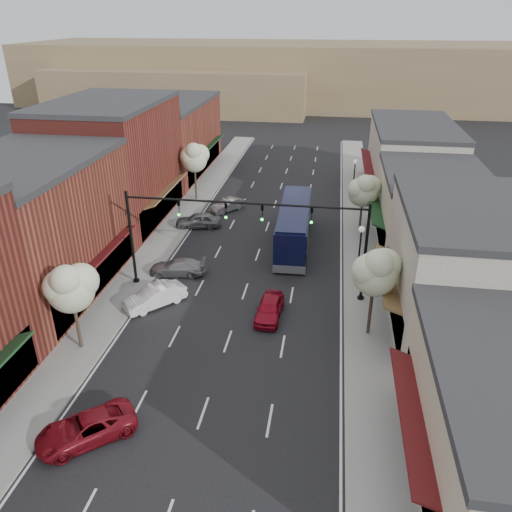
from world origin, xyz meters
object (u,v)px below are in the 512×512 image
at_px(lamp_post_near, 360,245).
at_px(parked_car_e, 227,205).
at_px(tree_right_far, 364,190).
at_px(lamp_post_far, 354,173).
at_px(signal_mast_right, 330,236).
at_px(tree_left_near, 71,286).
at_px(parked_car_b, 155,296).
at_px(parked_car_a, 86,428).
at_px(tree_right_near, 376,270).
at_px(parked_car_d, 198,220).
at_px(tree_left_far, 194,157).
at_px(coach_bus, 294,225).
at_px(parked_car_c, 177,267).
at_px(red_hatchback, 270,308).
at_px(signal_mast_left, 163,226).

distance_m(lamp_post_near, parked_car_e, 17.94).
bearing_deg(tree_right_far, lamp_post_far, 93.88).
xyz_separation_m(signal_mast_right, tree_left_near, (-13.87, -8.05, -0.40)).
bearing_deg(parked_car_b, parked_car_a, -43.28).
height_order(tree_right_near, lamp_post_far, tree_right_near).
bearing_deg(parked_car_d, tree_left_far, -175.61).
xyz_separation_m(coach_bus, parked_car_c, (-8.14, -6.62, -1.19)).
bearing_deg(parked_car_a, red_hatchback, 108.69).
bearing_deg(parked_car_b, parked_car_c, 130.43).
relative_size(tree_right_near, coach_bus, 0.53).
xyz_separation_m(tree_left_far, parked_car_b, (2.63, -20.69, -3.90)).
height_order(tree_right_far, lamp_post_far, tree_right_far).
bearing_deg(parked_car_a, parked_car_c, 142.15).
relative_size(parked_car_b, parked_car_d, 1.05).
bearing_deg(tree_right_far, tree_right_near, -90.00).
relative_size(tree_right_near, parked_car_e, 1.61).
xyz_separation_m(tree_right_far, coach_bus, (-5.64, -3.57, -2.20)).
relative_size(tree_right_far, lamp_post_near, 1.22).
distance_m(tree_right_near, parked_car_b, 14.53).
distance_m(coach_bus, parked_car_c, 10.56).
xyz_separation_m(tree_right_near, parked_car_a, (-13.20, -10.33, -3.83)).
relative_size(signal_mast_left, parked_car_e, 2.23).
xyz_separation_m(tree_left_near, parked_car_b, (2.63, 5.31, -3.52)).
height_order(lamp_post_near, parked_car_b, lamp_post_near).
distance_m(parked_car_b, parked_car_e, 18.14).
bearing_deg(tree_left_near, signal_mast_right, 30.14).
distance_m(lamp_post_far, parked_car_a, 36.72).
xyz_separation_m(parked_car_c, parked_car_e, (0.96, 13.60, 0.00)).
bearing_deg(lamp_post_far, parked_car_a, -110.21).
bearing_deg(parked_car_b, tree_left_far, 140.18).
height_order(signal_mast_right, lamp_post_far, signal_mast_right).
bearing_deg(tree_right_far, parked_car_d, -175.73).
bearing_deg(parked_car_e, tree_right_far, 22.31).
distance_m(signal_mast_right, red_hatchback, 6.06).
bearing_deg(parked_car_e, coach_bus, -6.96).
bearing_deg(parked_car_e, tree_right_near, -19.33).
bearing_deg(signal_mast_left, lamp_post_far, 56.14).
relative_size(signal_mast_right, parked_car_d, 2.03).
bearing_deg(coach_bus, tree_left_far, 137.56).
bearing_deg(lamp_post_near, signal_mast_right, -131.05).
height_order(tree_left_far, parked_car_c, tree_left_far).
height_order(tree_left_far, parked_car_b, tree_left_far).
xyz_separation_m(signal_mast_right, parked_car_d, (-11.82, 10.86, -3.93)).
bearing_deg(tree_left_far, parked_car_b, -82.76).
bearing_deg(parked_car_d, tree_right_far, 82.49).
relative_size(tree_right_near, lamp_post_near, 1.34).
bearing_deg(coach_bus, parked_car_c, -142.20).
bearing_deg(parked_car_d, signal_mast_right, 35.65).
relative_size(tree_right_far, lamp_post_far, 1.22).
height_order(signal_mast_right, lamp_post_near, signal_mast_right).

